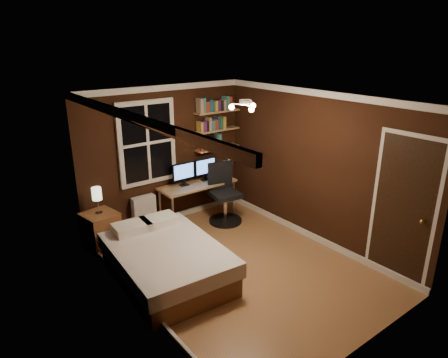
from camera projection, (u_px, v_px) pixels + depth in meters
floor at (238, 267)px, 5.99m from camera, size 4.20×4.20×0.00m
wall_back at (165, 156)px, 7.15m from camera, size 3.20×0.04×2.50m
wall_left at (133, 218)px, 4.66m from camera, size 0.04×4.20×2.50m
wall_right at (315, 168)px, 6.49m from camera, size 0.04×4.20×2.50m
ceiling at (240, 99)px, 5.16m from camera, size 3.20×4.20×0.02m
window at (147, 143)px, 6.82m from camera, size 1.06×0.06×1.46m
door at (402, 212)px, 5.40m from camera, size 0.03×0.82×2.05m
door_knob at (422, 222)px, 5.16m from camera, size 0.06×0.06×0.06m
ceiling_fixture at (245, 107)px, 5.12m from camera, size 0.44×0.44×0.18m
bookshelf_lower at (217, 148)px, 7.68m from camera, size 0.92×0.22×0.03m
books_row_lower at (217, 141)px, 7.63m from camera, size 0.48×0.16×0.23m
bookshelf_middle at (217, 130)px, 7.56m from camera, size 0.92×0.22×0.03m
books_row_middle at (217, 123)px, 7.52m from camera, size 0.54×0.16×0.23m
bookshelf_upper at (217, 111)px, 7.44m from camera, size 0.92×0.22×0.03m
books_row_upper at (217, 105)px, 7.40m from camera, size 0.66×0.16×0.23m
bed at (166, 261)px, 5.61m from camera, size 1.49×1.98×0.64m
nightstand at (101, 231)px, 6.43m from camera, size 0.57×0.57×0.62m
bedside_lamp at (97, 201)px, 6.26m from camera, size 0.15×0.15×0.43m
radiator at (144, 213)px, 7.07m from camera, size 0.42×0.15×0.63m
desk at (197, 187)px, 7.41m from camera, size 1.47×0.55×0.70m
monitor_left at (184, 174)px, 7.23m from camera, size 0.45×0.12×0.43m
monitor_right at (205, 169)px, 7.51m from camera, size 0.45×0.12×0.43m
desk_lamp at (227, 168)px, 7.57m from camera, size 0.14×0.32×0.44m
office_chair at (224, 199)px, 7.36m from camera, size 0.61×0.61×1.11m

